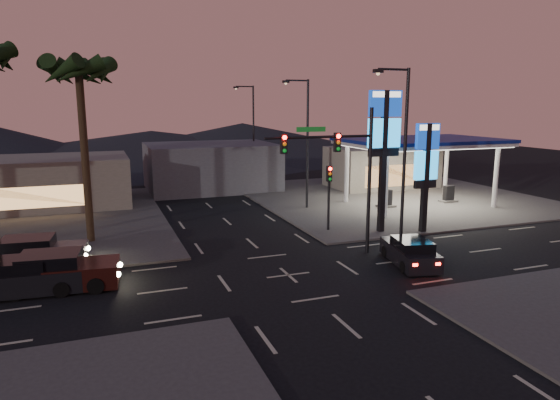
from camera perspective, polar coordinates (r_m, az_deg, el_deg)
name	(u,v)px	position (r m, az deg, el deg)	size (l,w,h in m)	color
ground	(288,275)	(24.48, 0.96, -8.58)	(140.00, 140.00, 0.00)	black
corner_lot_ne	(391,197)	(45.45, 12.54, 0.38)	(24.00, 24.00, 0.12)	#47443F
gas_station	(421,143)	(41.54, 15.82, 6.25)	(12.20, 8.20, 5.47)	silver
convenience_store	(381,167)	(50.40, 11.49, 3.67)	(10.00, 6.00, 4.00)	#726B5B
pylon_sign_tall	(384,133)	(31.89, 11.82, 7.50)	(2.20, 0.35, 9.00)	black
pylon_sign_short	(426,161)	(32.61, 16.37, 4.29)	(1.60, 0.35, 7.00)	black
traffic_signal_mast	(341,161)	(26.60, 7.02, 4.48)	(6.10, 0.39, 8.00)	black
pedestal_signal	(329,187)	(32.11, 5.63, 1.46)	(0.32, 0.39, 4.30)	black
streetlight_near	(402,151)	(27.25, 13.72, 5.44)	(2.14, 0.25, 10.00)	black
streetlight_mid	(305,136)	(38.68, 2.88, 7.27)	(2.14, 0.25, 10.00)	black
streetlight_far	(252,128)	(51.83, -3.26, 8.19)	(2.14, 0.25, 10.00)	black
palm_a	(79,81)	(31.03, -21.95, 12.47)	(4.41, 4.41, 10.86)	black
building_far_west	(22,184)	(44.29, -27.36, 1.69)	(16.00, 8.00, 4.00)	#726B5B
building_far_mid	(211,166)	(48.98, -7.91, 3.82)	(12.00, 9.00, 4.40)	#4C4C51
hill_right	(243,138)	(84.97, -4.29, 7.07)	(50.00, 50.00, 5.00)	black
hill_center	(152,143)	(82.16, -14.45, 6.27)	(60.00, 60.00, 4.00)	black
car_lane_a_front	(24,277)	(24.68, -27.17, -7.87)	(4.96, 2.31, 1.58)	black
car_lane_a_mid	(58,272)	(24.56, -24.07, -7.56)	(5.36, 2.67, 1.69)	black
car_lane_b_front	(34,254)	(28.08, -26.30, -5.56)	(5.13, 2.51, 1.62)	#5C5B5E
suv_station	(410,252)	(26.69, 14.64, -5.81)	(2.63, 4.48, 1.41)	black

